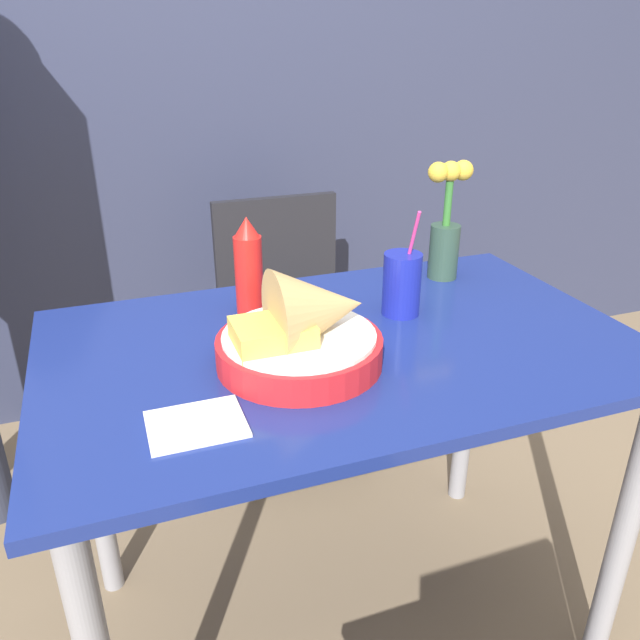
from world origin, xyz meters
name	(u,v)px	position (x,y,z in m)	size (l,w,h in m)	color
ground_plane	(338,617)	(0.00, 0.00, 0.00)	(12.00, 12.00, 0.00)	#7A664C
wall_window	(205,28)	(0.00, 1.21, 1.30)	(7.00, 0.06, 2.60)	#2D334C
dining_table	(342,393)	(0.00, 0.00, 0.64)	(1.13, 0.70, 0.75)	navy
chair_far_window	(286,306)	(0.11, 0.77, 0.49)	(0.40, 0.40, 0.82)	black
food_basket	(306,331)	(-0.09, -0.06, 0.81)	(0.29, 0.29, 0.18)	red
ketchup_bottle	(249,267)	(-0.13, 0.19, 0.85)	(0.06, 0.06, 0.21)	red
drink_cup	(402,286)	(0.16, 0.08, 0.81)	(0.08, 0.08, 0.23)	#192399
flower_vase	(446,226)	(0.35, 0.24, 0.88)	(0.11, 0.07, 0.28)	#2D4738
napkin	(196,424)	(-0.31, -0.19, 0.75)	(0.14, 0.12, 0.01)	white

